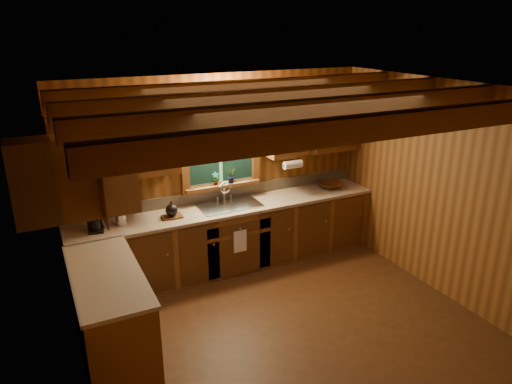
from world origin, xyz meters
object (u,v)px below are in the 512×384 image
object	(u,v)px
sink	(229,209)
cutting_board	(172,217)
wicker_basket	(330,185)
coffee_maker	(95,219)

from	to	relation	value
sink	cutting_board	bearing A→B (deg)	-175.90
wicker_basket	coffee_maker	bearing A→B (deg)	-179.20
cutting_board	wicker_basket	size ratio (longest dim) A/B	0.70
cutting_board	coffee_maker	bearing A→B (deg)	-179.17
sink	cutting_board	world-z (taller)	sink
sink	coffee_maker	bearing A→B (deg)	-178.76
coffee_maker	wicker_basket	bearing A→B (deg)	11.03
sink	cutting_board	xyz separation A→B (m)	(-0.80, -0.06, 0.06)
coffee_maker	cutting_board	world-z (taller)	coffee_maker
coffee_maker	wicker_basket	size ratio (longest dim) A/B	0.84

